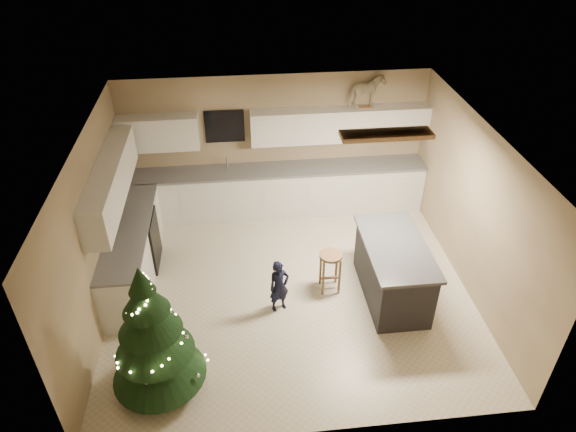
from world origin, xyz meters
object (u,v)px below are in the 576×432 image
at_px(christmas_tree, 153,340).
at_px(rocking_horse, 367,92).
at_px(island, 393,270).
at_px(bar_stool, 331,263).
at_px(toddler, 279,286).

bearing_deg(christmas_tree, rocking_horse, 48.80).
xyz_separation_m(island, bar_stool, (-0.91, 0.23, 0.03)).
bearing_deg(island, toddler, -176.05).
bearing_deg(rocking_horse, bar_stool, 134.99).
xyz_separation_m(toddler, rocking_horse, (1.80, 2.74, 1.86)).
height_order(bar_stool, rocking_horse, rocking_horse).
relative_size(christmas_tree, rocking_horse, 2.76).
height_order(bar_stool, christmas_tree, christmas_tree).
bearing_deg(bar_stool, christmas_tree, -147.89).
xyz_separation_m(island, christmas_tree, (-3.37, -1.31, 0.32)).
xyz_separation_m(island, rocking_horse, (0.06, 2.62, 1.81)).
height_order(bar_stool, toddler, toddler).
bearing_deg(toddler, island, -17.11).
distance_m(island, toddler, 1.74).
bearing_deg(rocking_horse, island, 155.92).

